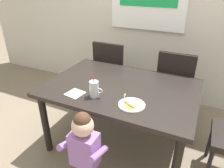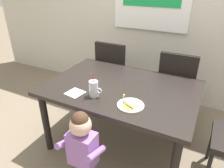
{
  "view_description": "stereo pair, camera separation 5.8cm",
  "coord_description": "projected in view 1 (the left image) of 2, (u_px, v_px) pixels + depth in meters",
  "views": [
    {
      "loc": [
        0.7,
        -1.7,
        1.71
      ],
      "look_at": [
        -0.05,
        -0.1,
        0.8
      ],
      "focal_mm": 33.37,
      "sensor_mm": 36.0,
      "label": 1
    },
    {
      "loc": [
        0.75,
        -1.68,
        1.71
      ],
      "look_at": [
        -0.05,
        -0.1,
        0.8
      ],
      "focal_mm": 33.37,
      "sensor_mm": 36.0,
      "label": 2
    }
  ],
  "objects": [
    {
      "name": "ground_plane",
      "position": [
        120.0,
        142.0,
        2.42
      ],
      "size": [
        24.0,
        24.0,
        0.0
      ],
      "primitive_type": "plane",
      "color": "#7A6B56"
    },
    {
      "name": "dining_table",
      "position": [
        121.0,
        94.0,
        2.12
      ],
      "size": [
        1.49,
        1.02,
        0.74
      ],
      "color": "black",
      "rests_on": "ground"
    },
    {
      "name": "dining_chair_left",
      "position": [
        112.0,
        71.0,
        2.91
      ],
      "size": [
        0.44,
        0.44,
        0.96
      ],
      "rotation": [
        0.0,
        0.0,
        3.14
      ],
      "color": "black",
      "rests_on": "ground"
    },
    {
      "name": "dining_chair_right",
      "position": [
        175.0,
        83.0,
        2.57
      ],
      "size": [
        0.44,
        0.44,
        0.96
      ],
      "rotation": [
        0.0,
        0.0,
        3.14
      ],
      "color": "black",
      "rests_on": "ground"
    },
    {
      "name": "toddler_standing",
      "position": [
        84.0,
        146.0,
        1.64
      ],
      "size": [
        0.33,
        0.24,
        0.84
      ],
      "color": "#3F4760",
      "rests_on": "ground"
    },
    {
      "name": "milk_cup",
      "position": [
        94.0,
        90.0,
        1.87
      ],
      "size": [
        0.13,
        0.08,
        0.25
      ],
      "color": "silver",
      "rests_on": "dining_table"
    },
    {
      "name": "snack_plate",
      "position": [
        132.0,
        105.0,
        1.76
      ],
      "size": [
        0.23,
        0.23,
        0.01
      ],
      "primitive_type": "cylinder",
      "color": "white",
      "rests_on": "dining_table"
    },
    {
      "name": "peeled_banana",
      "position": [
        130.0,
        103.0,
        1.75
      ],
      "size": [
        0.17,
        0.15,
        0.07
      ],
      "rotation": [
        0.0,
        0.0,
        -0.58
      ],
      "color": "#F4EAC6",
      "rests_on": "snack_plate"
    },
    {
      "name": "paper_napkin",
      "position": [
        75.0,
        93.0,
        1.95
      ],
      "size": [
        0.17,
        0.17,
        0.0
      ],
      "primitive_type": "cube",
      "rotation": [
        0.0,
        0.0,
        -0.16
      ],
      "color": "white",
      "rests_on": "dining_table"
    }
  ]
}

